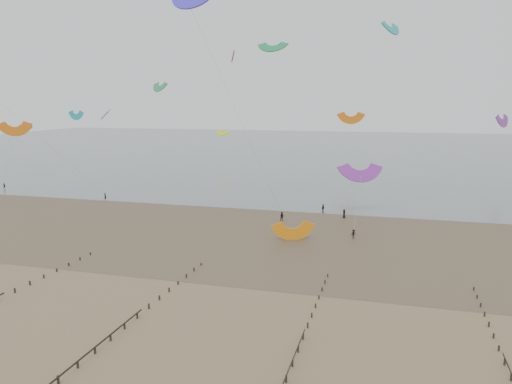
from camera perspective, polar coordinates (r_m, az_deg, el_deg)
ground at (r=63.59m, az=-13.80°, el=-11.15°), size 500.00×500.00×0.00m
sea_and_shore at (r=94.98m, az=-5.82°, el=-3.75°), size 500.00×665.00×0.03m
groynes at (r=46.97m, az=-21.27°, el=-18.98°), size 72.16×50.16×1.00m
kitesurfer_lead at (r=123.39m, az=-16.85°, el=-0.50°), size 0.71×0.58×1.69m
kitesurfers at (r=103.25m, az=15.22°, el=-2.43°), size 133.63×30.62×1.85m
grounded_kite at (r=84.63m, az=4.26°, el=-5.47°), size 7.62×6.94×3.40m
kites_airborne at (r=147.70m, az=0.53°, el=9.67°), size 224.32×121.25×38.51m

